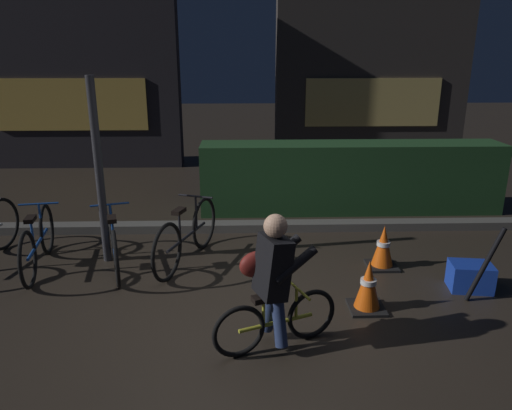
% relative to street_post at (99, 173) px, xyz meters
% --- Properties ---
extents(ground_plane, '(40.00, 40.00, 0.00)m').
position_rel_street_post_xyz_m(ground_plane, '(1.65, -1.20, -1.13)').
color(ground_plane, '#2D261E').
extents(sidewalk_curb, '(12.00, 0.24, 0.12)m').
position_rel_street_post_xyz_m(sidewalk_curb, '(1.65, 1.00, -1.07)').
color(sidewalk_curb, '#56544F').
rests_on(sidewalk_curb, ground).
extents(hedge_row, '(4.80, 0.70, 1.11)m').
position_rel_street_post_xyz_m(hedge_row, '(3.45, 1.90, -0.57)').
color(hedge_row, '#214723').
rests_on(hedge_row, ground).
extents(storefront_left, '(4.59, 0.54, 4.40)m').
position_rel_street_post_xyz_m(storefront_left, '(-1.95, 5.30, 1.06)').
color(storefront_left, '#262328').
rests_on(storefront_left, ground).
extents(storefront_right, '(4.49, 0.54, 3.88)m').
position_rel_street_post_xyz_m(storefront_right, '(4.76, 6.00, 0.80)').
color(storefront_right, '#383330').
rests_on(storefront_right, ground).
extents(street_post, '(0.10, 0.10, 2.25)m').
position_rel_street_post_xyz_m(street_post, '(0.00, 0.00, 0.00)').
color(street_post, '#2D2D33').
rests_on(street_post, ground).
extents(parked_bike_left_mid, '(0.46, 1.61, 0.75)m').
position_rel_street_post_xyz_m(parked_bike_left_mid, '(-0.74, -0.23, -0.79)').
color(parked_bike_left_mid, black).
rests_on(parked_bike_left_mid, ground).
extents(parked_bike_center_left, '(0.55, 1.54, 0.74)m').
position_rel_street_post_xyz_m(parked_bike_center_left, '(0.16, -0.23, -0.79)').
color(parked_bike_center_left, black).
rests_on(parked_bike_center_left, ground).
extents(parked_bike_center_right, '(0.63, 1.62, 0.79)m').
position_rel_street_post_xyz_m(parked_bike_center_right, '(1.02, -0.10, -0.77)').
color(parked_bike_center_right, black).
rests_on(parked_bike_center_right, ground).
extents(traffic_cone_near, '(0.36, 0.36, 0.54)m').
position_rel_street_post_xyz_m(traffic_cone_near, '(2.95, -1.30, -0.87)').
color(traffic_cone_near, black).
rests_on(traffic_cone_near, ground).
extents(traffic_cone_far, '(0.36, 0.36, 0.53)m').
position_rel_street_post_xyz_m(traffic_cone_far, '(3.39, -0.31, -0.87)').
color(traffic_cone_far, black).
rests_on(traffic_cone_far, ground).
extents(blue_crate, '(0.48, 0.38, 0.30)m').
position_rel_street_post_xyz_m(blue_crate, '(4.19, -0.90, -0.98)').
color(blue_crate, '#193DB7').
rests_on(blue_crate, ground).
extents(cyclist, '(1.12, 0.53, 1.25)m').
position_rel_street_post_xyz_m(cyclist, '(1.95, -1.91, -0.50)').
color(cyclist, black).
rests_on(cyclist, ground).
extents(closed_umbrella, '(0.35, 0.07, 0.81)m').
position_rel_street_post_xyz_m(closed_umbrella, '(4.20, -1.15, -0.72)').
color(closed_umbrella, black).
rests_on(closed_umbrella, ground).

